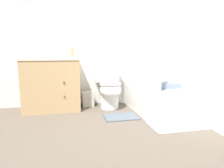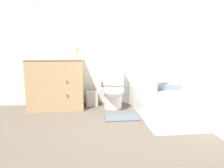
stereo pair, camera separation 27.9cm
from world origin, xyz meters
name	(u,v)px [view 1 (the left image)]	position (x,y,z in m)	size (l,w,h in m)	color
ground_plane	(120,144)	(0.00, 0.00, 0.00)	(14.00, 14.00, 0.00)	brown
wall_back	(95,35)	(-0.01, 1.76, 1.25)	(8.00, 0.06, 2.50)	silver
wall_right	(186,33)	(1.26, 0.87, 1.25)	(0.05, 2.74, 2.50)	silver
vanity_cabinet	(52,84)	(-0.78, 1.48, 0.44)	(0.91, 0.56, 0.86)	tan
sink_faucet	(51,55)	(-0.78, 1.67, 0.90)	(0.14, 0.12, 0.12)	silver
toilet	(109,87)	(0.18, 1.40, 0.36)	(0.41, 0.64, 0.77)	white
bathtub	(158,97)	(0.88, 0.95, 0.25)	(0.70, 1.59, 0.50)	white
shower_curtain	(155,48)	(0.52, 0.34, 1.01)	(0.01, 0.39, 2.00)	white
wastebasket	(88,99)	(-0.18, 1.55, 0.13)	(0.20, 0.17, 0.26)	#B7B2A8
tissue_box	(55,55)	(-0.72, 1.64, 0.91)	(0.12, 0.13, 0.11)	silver
soap_dispenser	(72,53)	(-0.43, 1.53, 0.94)	(0.06, 0.06, 0.18)	tan
hand_towel_folded	(30,57)	(-1.06, 1.36, 0.89)	(0.26, 0.14, 0.06)	beige
bath_towel_folded	(166,85)	(0.74, 0.45, 0.53)	(0.33, 0.22, 0.07)	slate
bath_mat	(121,117)	(0.24, 0.83, 0.01)	(0.49, 0.33, 0.02)	#4C5660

